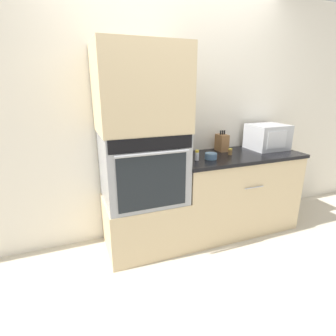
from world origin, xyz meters
TOP-DOWN VIEW (x-y plane):
  - ground_plane at (0.00, 0.00)m, footprint 12.00×12.00m
  - wall_back at (0.00, 0.63)m, footprint 8.00×0.05m
  - oven_cabinet_base at (-0.38, 0.30)m, footprint 0.76×0.60m
  - wall_oven at (-0.38, 0.30)m, footprint 0.73×0.64m
  - oven_cabinet_upper at (-0.38, 0.30)m, footprint 0.76×0.60m
  - counter_unit at (0.67, 0.30)m, footprint 1.36×0.63m
  - microwave at (1.11, 0.38)m, footprint 0.40×0.35m
  - knife_block at (0.58, 0.48)m, footprint 0.10×0.15m
  - bowl at (0.30, 0.22)m, footprint 0.12×0.12m
  - condiment_jar_near at (0.17, 0.48)m, footprint 0.06×0.06m
  - condiment_jar_mid at (0.15, 0.23)m, footprint 0.04×0.04m
  - condiment_jar_far at (0.57, 0.29)m, footprint 0.04×0.04m

SIDE VIEW (x-z plane):
  - ground_plane at x=0.00m, z-range 0.00..0.00m
  - oven_cabinet_base at x=-0.38m, z-range 0.00..0.52m
  - counter_unit at x=0.67m, z-range 0.00..0.88m
  - wall_oven at x=-0.38m, z-range 0.52..1.18m
  - bowl at x=0.30m, z-range 0.87..0.93m
  - condiment_jar_far at x=0.57m, z-range 0.87..0.94m
  - condiment_jar_near at x=0.17m, z-range 0.87..0.96m
  - condiment_jar_mid at x=0.15m, z-range 0.87..0.97m
  - knife_block at x=0.58m, z-range 0.85..1.08m
  - microwave at x=1.11m, z-range 0.87..1.15m
  - wall_back at x=0.00m, z-range 0.00..2.50m
  - oven_cabinet_upper at x=-0.38m, z-range 1.18..1.90m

